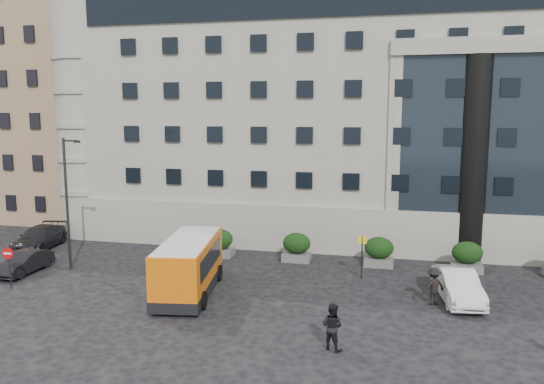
# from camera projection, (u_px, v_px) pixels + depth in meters

# --- Properties ---
(ground) EXTENTS (120.00, 120.00, 0.00)m
(ground) POSITION_uv_depth(u_px,v_px,m) (246.00, 301.00, 26.95)
(ground) COLOR black
(ground) RESTS_ON ground
(civic_building) EXTENTS (44.00, 24.00, 18.00)m
(civic_building) POSITION_uv_depth(u_px,v_px,m) (381.00, 118.00, 45.51)
(civic_building) COLOR gray
(civic_building) RESTS_ON ground
(entrance_column) EXTENTS (1.80, 1.80, 13.00)m
(entrance_column) POSITION_uv_depth(u_px,v_px,m) (473.00, 161.00, 33.30)
(entrance_column) COLOR black
(entrance_column) RESTS_ON ground
(apartment_near) EXTENTS (14.00, 14.00, 20.00)m
(apartment_near) POSITION_uv_depth(u_px,v_px,m) (57.00, 107.00, 49.97)
(apartment_near) COLOR #917254
(apartment_near) RESTS_ON ground
(apartment_far) EXTENTS (13.00, 13.00, 22.00)m
(apartment_far) POSITION_uv_depth(u_px,v_px,m) (122.00, 100.00, 67.83)
(apartment_far) COLOR brown
(apartment_far) RESTS_ON ground
(hedge_a) EXTENTS (1.80, 1.26, 1.84)m
(hedge_a) POSITION_uv_depth(u_px,v_px,m) (220.00, 243.00, 35.21)
(hedge_a) COLOR #595957
(hedge_a) RESTS_ON ground
(hedge_b) EXTENTS (1.80, 1.26, 1.84)m
(hedge_b) POSITION_uv_depth(u_px,v_px,m) (297.00, 247.00, 34.07)
(hedge_b) COLOR #595957
(hedge_b) RESTS_ON ground
(hedge_c) EXTENTS (1.80, 1.26, 1.84)m
(hedge_c) POSITION_uv_depth(u_px,v_px,m) (379.00, 252.00, 32.94)
(hedge_c) COLOR #595957
(hedge_c) RESTS_ON ground
(hedge_d) EXTENTS (1.80, 1.26, 1.84)m
(hedge_d) POSITION_uv_depth(u_px,v_px,m) (467.00, 256.00, 31.81)
(hedge_d) COLOR #595957
(hedge_d) RESTS_ON ground
(street_lamp) EXTENTS (1.16, 0.18, 8.00)m
(street_lamp) POSITION_uv_depth(u_px,v_px,m) (68.00, 199.00, 31.79)
(street_lamp) COLOR #262628
(street_lamp) RESTS_ON ground
(bus_stop_sign) EXTENTS (0.50, 0.08, 2.52)m
(bus_stop_sign) POSITION_uv_depth(u_px,v_px,m) (362.00, 249.00, 30.32)
(bus_stop_sign) COLOR #262628
(bus_stop_sign) RESTS_ON ground
(no_entry_sign) EXTENTS (0.64, 0.16, 2.32)m
(no_entry_sign) POSITION_uv_depth(u_px,v_px,m) (9.00, 260.00, 28.53)
(no_entry_sign) COLOR #262628
(no_entry_sign) RESTS_ON ground
(minibus) EXTENTS (3.42, 7.25, 2.91)m
(minibus) POSITION_uv_depth(u_px,v_px,m) (189.00, 264.00, 27.86)
(minibus) COLOR #DE620A
(minibus) RESTS_ON ground
(red_truck) EXTENTS (3.93, 6.26, 3.13)m
(red_truck) POSITION_uv_depth(u_px,v_px,m) (150.00, 211.00, 42.61)
(red_truck) COLOR maroon
(red_truck) RESTS_ON ground
(parked_car_b) EXTENTS (1.38, 3.94, 1.30)m
(parked_car_b) POSITION_uv_depth(u_px,v_px,m) (25.00, 262.00, 31.55)
(parked_car_b) COLOR black
(parked_car_b) RESTS_ON ground
(parked_car_c) EXTENTS (2.94, 5.56, 1.54)m
(parked_car_c) POSITION_uv_depth(u_px,v_px,m) (39.00, 238.00, 37.17)
(parked_car_c) COLOR black
(parked_car_c) RESTS_ON ground
(parked_car_d) EXTENTS (2.63, 4.83, 1.29)m
(parked_car_d) POSITION_uv_depth(u_px,v_px,m) (112.00, 217.00, 45.27)
(parked_car_d) COLOR black
(parked_car_d) RESTS_ON ground
(white_taxi) EXTENTS (2.34, 5.07, 1.61)m
(white_taxi) POSITION_uv_depth(u_px,v_px,m) (458.00, 285.00, 26.88)
(white_taxi) COLOR silver
(white_taxi) RESTS_ON ground
(pedestrian_b) EXTENTS (1.14, 1.03, 1.93)m
(pedestrian_b) POSITION_uv_depth(u_px,v_px,m) (332.00, 326.00, 21.35)
(pedestrian_b) COLOR black
(pedestrian_b) RESTS_ON ground
(pedestrian_c) EXTENTS (1.40, 1.25, 1.89)m
(pedestrian_c) POSITION_uv_depth(u_px,v_px,m) (434.00, 286.00, 26.33)
(pedestrian_c) COLOR black
(pedestrian_c) RESTS_ON ground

